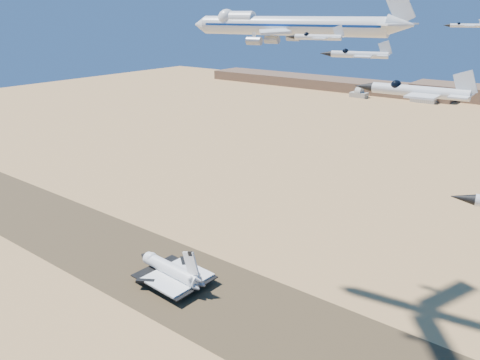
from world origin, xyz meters
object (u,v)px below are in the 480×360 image
Objects in this scene: chase_jet_f at (466,25)px; crew_a at (168,292)px; carrier_747 at (282,26)px; chase_jet_a at (317,37)px; chase_jet_c at (417,91)px; crew_b at (174,292)px; shuttle at (171,271)px; chase_jet_b at (358,54)px; chase_jet_e at (382,20)px; crew_c at (173,293)px.

crew_a is at bearing -140.66° from chase_jet_f.
carrier_747 is 55.79m from chase_jet_a.
carrier_747 is 5.80× the size of chase_jet_a.
chase_jet_f is at bearing 98.46° from chase_jet_c.
crew_b is 0.12× the size of chase_jet_a.
shuttle is at bearing 154.07° from chase_jet_a.
chase_jet_e reaches higher than chase_jet_b.
chase_jet_c reaches higher than crew_a.
chase_jet_f is (-7.25, 114.54, 2.89)m from chase_jet_b.
crew_a is 141.46m from chase_jet_e.
carrier_747 is at bearing 130.26° from chase_jet_c.
chase_jet_c is at bearing -66.82° from chase_jet_e.
chase_jet_c is (19.27, -23.41, -2.28)m from chase_jet_b.
chase_jet_c is 1.08× the size of chase_jet_f.
carrier_747 reaches higher than chase_jet_e.
crew_a is at bearing 159.34° from chase_jet_a.
crew_c is at bearing 152.82° from chase_jet_c.
crew_c is 0.10× the size of chase_jet_c.
carrier_747 is at bearing 118.50° from chase_jet_b.
shuttle is 151.44m from chase_jet_c.
chase_jet_f is at bearing 72.89° from chase_jet_a.
carrier_747 reaches higher than chase_jet_a.
chase_jet_b reaches higher than crew_b.
crew_c is 120.29m from chase_jet_a.
chase_jet_c reaches higher than crew_b.
chase_jet_f is at bearing -81.19° from crew_b.
chase_jet_f is at bearing 49.41° from shuttle.
chase_jet_a is at bearing -57.22° from carrier_747.
chase_jet_f is (30.85, 6.65, -1.65)m from chase_jet_e.
shuttle is 2.76× the size of chase_jet_a.
crew_a is at bearing -117.66° from chase_jet_e.
chase_jet_b is at bearing -148.45° from crew_b.
chase_jet_b is at bearing -54.11° from carrier_747.
crew_c is 0.10× the size of chase_jet_e.
carrier_747 reaches higher than chase_jet_b.
chase_jet_c is at bearing -157.32° from crew_b.
crew_b is 120.68m from chase_jet_a.
crew_c is at bearing 158.44° from chase_jet_a.
crew_b is at bearing -36.49° from crew_c.
crew_c is 155.31m from chase_jet_f.
crew_a is at bearing -49.04° from shuttle.
shuttle is 20.90× the size of crew_a.
crew_a is 1.06× the size of crew_b.
chase_jet_e reaches higher than shuttle.
chase_jet_a is 0.85× the size of chase_jet_c.
chase_jet_c is (107.77, -53.05, 92.24)m from shuttle.
carrier_747 reaches higher than crew_b.
crew_a is 0.12× the size of chase_jet_f.
chase_jet_a reaches higher than shuttle.
crew_b is 0.11× the size of chase_jet_e.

